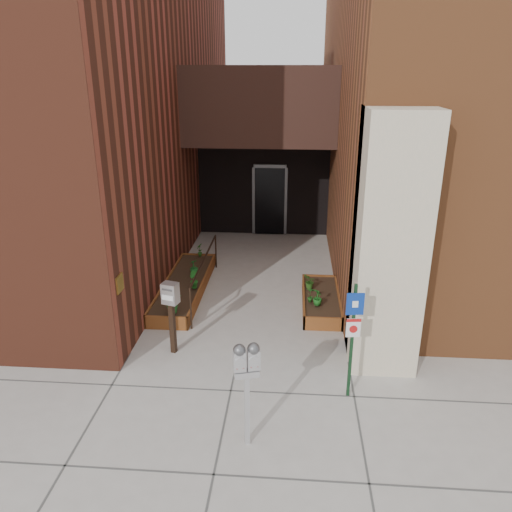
# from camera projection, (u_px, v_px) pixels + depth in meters

# --- Properties ---
(ground) EXTENTS (80.00, 80.00, 0.00)m
(ground) POSITION_uv_depth(u_px,v_px,m) (238.00, 358.00, 9.09)
(ground) COLOR #9E9991
(ground) RESTS_ON ground
(architecture) EXTENTS (20.00, 14.60, 10.00)m
(architecture) POSITION_uv_depth(u_px,v_px,m) (257.00, 66.00, 13.75)
(architecture) COLOR brown
(architecture) RESTS_ON ground
(planter_left) EXTENTS (0.90, 3.60, 0.30)m
(planter_left) POSITION_uv_depth(u_px,v_px,m) (185.00, 287.00, 11.67)
(planter_left) COLOR brown
(planter_left) RESTS_ON ground
(planter_right) EXTENTS (0.80, 2.20, 0.30)m
(planter_right) POSITION_uv_depth(u_px,v_px,m) (321.00, 301.00, 10.98)
(planter_right) COLOR brown
(planter_right) RESTS_ON ground
(handrail) EXTENTS (0.04, 3.34, 0.90)m
(handrail) POSITION_uv_depth(u_px,v_px,m) (204.00, 264.00, 11.37)
(handrail) COLOR black
(handrail) RESTS_ON ground
(parking_meter) EXTENTS (0.37, 0.22, 1.60)m
(parking_meter) POSITION_uv_depth(u_px,v_px,m) (247.00, 368.00, 6.60)
(parking_meter) COLOR #B9B9BC
(parking_meter) RESTS_ON ground
(sign_post) EXTENTS (0.27, 0.08, 1.96)m
(sign_post) POSITION_uv_depth(u_px,v_px,m) (353.00, 330.00, 7.61)
(sign_post) COLOR black
(sign_post) RESTS_ON ground
(payment_dropbox) EXTENTS (0.32, 0.27, 1.39)m
(payment_dropbox) POSITION_uv_depth(u_px,v_px,m) (171.00, 303.00, 8.92)
(payment_dropbox) COLOR black
(payment_dropbox) RESTS_ON ground
(shrub_left_a) EXTENTS (0.48, 0.48, 0.38)m
(shrub_left_a) POSITION_uv_depth(u_px,v_px,m) (173.00, 304.00, 10.04)
(shrub_left_a) COLOR #195A1E
(shrub_left_a) RESTS_ON planter_left
(shrub_left_b) EXTENTS (0.29, 0.29, 0.38)m
(shrub_left_b) POSITION_uv_depth(u_px,v_px,m) (194.00, 280.00, 11.18)
(shrub_left_b) COLOR #1C631C
(shrub_left_b) RESTS_ON planter_left
(shrub_left_c) EXTENTS (0.28, 0.28, 0.36)m
(shrub_left_c) POSITION_uv_depth(u_px,v_px,m) (194.00, 267.00, 11.92)
(shrub_left_c) COLOR #1A5D21
(shrub_left_c) RESTS_ON planter_left
(shrub_left_d) EXTENTS (0.21, 0.21, 0.36)m
(shrub_left_d) POSITION_uv_depth(u_px,v_px,m) (200.00, 250.00, 13.03)
(shrub_left_d) COLOR #235A19
(shrub_left_d) RESTS_ON planter_left
(shrub_right_a) EXTENTS (0.20, 0.20, 0.34)m
(shrub_right_a) POSITION_uv_depth(u_px,v_px,m) (318.00, 297.00, 10.37)
(shrub_right_a) COLOR #1A5D1B
(shrub_right_a) RESTS_ON planter_right
(shrub_right_b) EXTENTS (0.22, 0.22, 0.35)m
(shrub_right_b) POSITION_uv_depth(u_px,v_px,m) (310.00, 294.00, 10.50)
(shrub_right_b) COLOR #1C5017
(shrub_right_b) RESTS_ON planter_right
(shrub_right_c) EXTENTS (0.33, 0.33, 0.31)m
(shrub_right_c) POSITION_uv_depth(u_px,v_px,m) (310.00, 282.00, 11.16)
(shrub_right_c) COLOR #275518
(shrub_right_c) RESTS_ON planter_right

